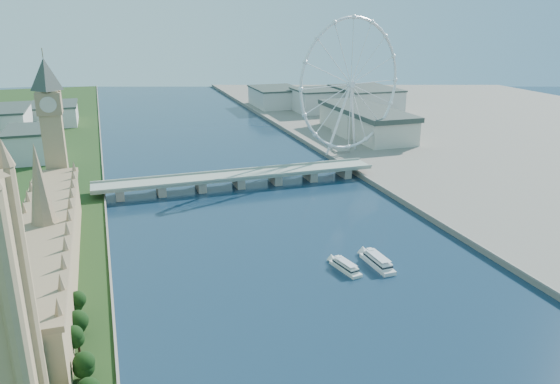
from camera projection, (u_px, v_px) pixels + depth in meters
name	position (u px, v px, depth m)	size (l,w,h in m)	color
parliament_range	(49.00, 251.00, 267.47)	(24.00, 200.00, 70.00)	tan
big_ben	(51.00, 116.00, 349.78)	(20.02, 20.02, 110.00)	tan
westminster_bridge	(238.00, 178.00, 426.41)	(220.00, 22.00, 9.50)	gray
london_eye	(351.00, 85.00, 492.56)	(113.60, 39.12, 124.30)	silver
county_hall	(365.00, 137.00, 597.65)	(54.00, 144.00, 35.00)	beige
city_skyline	(218.00, 109.00, 669.38)	(505.00, 280.00, 32.00)	beige
tour_boat_near	(345.00, 270.00, 288.82)	(6.38, 25.21, 5.52)	silver
tour_boat_far	(377.00, 266.00, 293.88)	(7.65, 29.91, 6.61)	silver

